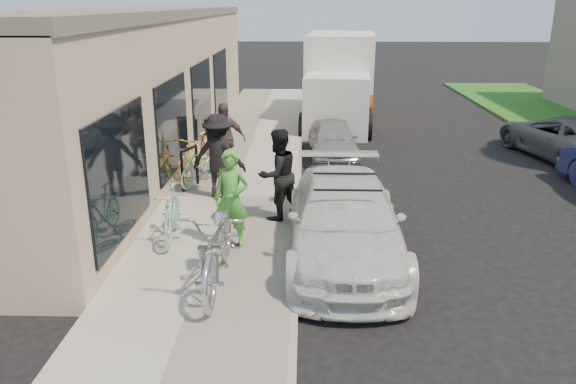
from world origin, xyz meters
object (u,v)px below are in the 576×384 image
object	(u,v)px
man_standing	(278,175)
cruiser_bike_c	(197,156)
woman_rider	(231,199)
cruiser_bike_a	(172,214)
moving_truck	(340,83)
bike_rack	(189,164)
sedan_silver	(333,139)
cruiser_bike_b	(200,166)
sedan_white	(344,220)
tandem_bike	(219,243)
sandwich_board	(216,133)
bystander_a	(219,156)
bystander_b	(224,140)
far_car_gray	(564,137)

from	to	relation	value
man_standing	cruiser_bike_c	bearing A→B (deg)	-92.30
woman_rider	man_standing	xyz separation A→B (m)	(0.77, 1.42, 0.03)
cruiser_bike_a	moving_truck	bearing A→B (deg)	68.60
woman_rider	bike_rack	bearing A→B (deg)	126.62
sedan_silver	woman_rider	bearing A→B (deg)	-110.36
moving_truck	cruiser_bike_b	size ratio (longest dim) A/B	4.13
sedan_white	man_standing	size ratio (longest dim) A/B	2.63
tandem_bike	sandwich_board	bearing A→B (deg)	98.36
sedan_white	sedan_silver	size ratio (longest dim) A/B	1.47
bystander_a	sedan_silver	bearing A→B (deg)	-115.47
sedan_white	bystander_a	bearing A→B (deg)	133.10
tandem_bike	cruiser_bike_a	world-z (taller)	tandem_bike
cruiser_bike_a	bystander_b	world-z (taller)	bystander_b
far_car_gray	cruiser_bike_b	bearing A→B (deg)	5.40
sedan_silver	cruiser_bike_c	world-z (taller)	cruiser_bike_c
sedan_silver	cruiser_bike_b	world-z (taller)	sedan_silver
woman_rider	sedan_silver	bearing A→B (deg)	85.91
woman_rider	man_standing	distance (m)	1.61
woman_rider	bystander_b	size ratio (longest dim) A/B	0.95
far_car_gray	cruiser_bike_a	xyz separation A→B (m)	(-10.13, -6.75, 0.03)
moving_truck	sedan_silver	bearing A→B (deg)	-89.84
cruiser_bike_a	bystander_b	bearing A→B (deg)	80.22
moving_truck	woman_rider	xyz separation A→B (m)	(-2.64, -12.44, -0.40)
sandwich_board	far_car_gray	xyz separation A→B (m)	(10.36, -0.27, 0.01)
bike_rack	far_car_gray	size ratio (longest dim) A/B	0.22
cruiser_bike_c	woman_rider	bearing A→B (deg)	-50.49
sedan_silver	bystander_a	xyz separation A→B (m)	(-2.77, -3.99, 0.54)
sandwich_board	cruiser_bike_b	size ratio (longest dim) A/B	0.55
sedan_silver	bystander_b	size ratio (longest dim) A/B	1.77
far_car_gray	woman_rider	size ratio (longest dim) A/B	2.50
woman_rider	cruiser_bike_c	xyz separation A→B (m)	(-1.42, 4.29, -0.35)
woman_rider	man_standing	size ratio (longest dim) A/B	0.96
sedan_silver	moving_truck	xyz separation A→B (m)	(0.51, 5.70, 0.88)
cruiser_bike_a	tandem_bike	bearing A→B (deg)	-60.90
bystander_b	sedan_white	bearing A→B (deg)	-69.18
man_standing	bystander_a	xyz separation A→B (m)	(-1.40, 1.33, 0.02)
sedan_silver	tandem_bike	distance (m)	8.50
tandem_bike	man_standing	xyz separation A→B (m)	(0.79, 2.89, 0.24)
man_standing	cruiser_bike_c	size ratio (longest dim) A/B	1.02
sedan_white	bystander_b	bearing A→B (deg)	121.86
man_standing	bystander_a	distance (m)	1.94
sedan_white	bystander_b	size ratio (longest dim) A/B	2.60
man_standing	cruiser_bike_b	bearing A→B (deg)	-87.96
man_standing	cruiser_bike_a	xyz separation A→B (m)	(-1.93, -1.14, -0.43)
sandwich_board	bike_rack	bearing A→B (deg)	-72.14
bystander_a	woman_rider	bearing A→B (deg)	112.32
moving_truck	bystander_b	bearing A→B (deg)	-107.59
sedan_white	cruiser_bike_c	xyz separation A→B (m)	(-3.45, 4.40, -0.01)
sandwich_board	man_standing	bearing A→B (deg)	-51.24
sedan_silver	cruiser_bike_b	bearing A→B (deg)	-140.96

